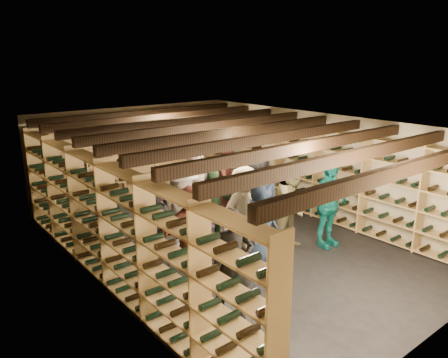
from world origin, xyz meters
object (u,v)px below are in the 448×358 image
Objects in this scene: person_0 at (155,226)px; person_11 at (206,196)px; person_4 at (328,204)px; crate_stack_left at (158,200)px; crate_loose at (252,205)px; person_3 at (244,211)px; person_6 at (261,220)px; person_8 at (229,179)px; person_1 at (233,265)px; crate_stack_right at (197,201)px; person_12 at (258,188)px; person_7 at (198,197)px; person_9 at (182,210)px; person_2 at (293,205)px; person_5 at (191,227)px; person_10 at (212,210)px.

person_0 reaches higher than person_11.
crate_stack_left is at bearing 115.85° from person_4.
person_4 is at bearing -97.60° from crate_loose.
crate_stack_left is 0.30× the size of person_3.
person_0 is 1.86m from person_6.
person_3 is at bearing 156.32° from person_4.
person_8 is 1.20× the size of person_11.
person_6 is (1.49, 0.99, 0.01)m from person_1.
crate_stack_right is at bearing 71.93° from person_3.
person_0 is 0.97× the size of person_12.
person_7 reaches higher than person_9.
person_2 is (2.40, 1.08, 0.07)m from person_1.
person_6 is (-0.08, -0.54, -0.01)m from person_3.
person_6 is 0.90× the size of person_7.
person_7 is at bearing 47.72° from person_5.
person_1 is 3.31m from person_11.
person_4 is at bearing -91.96° from person_8.
person_4 reaches higher than crate_stack_right.
person_4 is (1.52, -3.88, 0.60)m from crate_stack_left.
person_12 is (2.11, 0.18, -0.01)m from person_9.
crate_stack_left is 0.31× the size of person_0.
person_5 is (-1.92, 0.64, -0.15)m from person_2.
crate_stack_left is 0.33× the size of person_11.
person_1 is at bearing -135.85° from crate_loose.
person_9 is at bearing -179.06° from person_12.
person_5 is (-2.57, 0.97, -0.11)m from person_4.
person_6 is at bearing -51.43° from person_9.
person_0 is 2.65m from person_2.
person_2 is at bearing -108.96° from person_12.
person_7 is at bearing 32.47° from person_9.
crate_stack_right is at bearing 104.27° from person_12.
person_1 is at bearing -143.10° from person_11.
person_2 is (0.88, -3.55, 0.64)m from crate_stack_left.
person_8 reaches higher than person_5.
person_10 is (0.51, -0.24, -0.06)m from person_9.
person_4 is 0.91× the size of person_8.
person_0 is 1.06× the size of person_11.
person_7 is 0.56m from person_10.
person_8 is at bearing 82.27° from person_2.
person_4 is at bearing 37.78° from person_1.
person_8 reaches higher than person_10.
person_9 reaches higher than crate_loose.
person_4 is (0.64, -0.33, -0.04)m from person_2.
person_8 is at bearing 30.63° from person_9.
person_9 is at bearing 17.66° from person_0.
person_0 is 1.45m from person_7.
person_10 is (-1.88, 1.25, -0.04)m from person_4.
person_3 is 1.07m from person_7.
person_4 is 1.05× the size of person_10.
person_11 is at bearing 70.27° from person_6.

